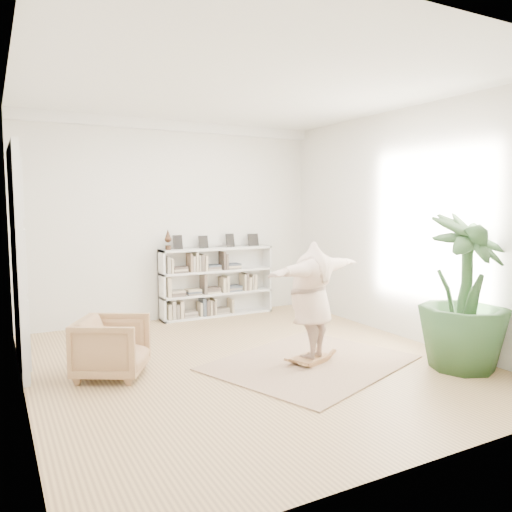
{
  "coord_description": "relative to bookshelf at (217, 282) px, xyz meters",
  "views": [
    {
      "loc": [
        -3.0,
        -5.78,
        2.12
      ],
      "look_at": [
        0.3,
        0.4,
        1.39
      ],
      "focal_mm": 35.0,
      "sensor_mm": 36.0,
      "label": 1
    }
  ],
  "objects": [
    {
      "name": "rug",
      "position": [
        -0.05,
        -3.24,
        -0.63
      ],
      "size": [
        3.04,
        2.74,
        0.02
      ],
      "primitive_type": "cube",
      "rotation": [
        0.0,
        0.0,
        0.35
      ],
      "color": "tan",
      "rests_on": "floor"
    },
    {
      "name": "doors",
      "position": [
        -3.45,
        -1.52,
        0.76
      ],
      "size": [
        0.09,
        1.78,
        2.92
      ],
      "color": "white",
      "rests_on": "floor"
    },
    {
      "name": "houseplant",
      "position": [
        1.56,
        -4.32,
        0.36
      ],
      "size": [
        1.23,
        1.23,
        2.0
      ],
      "primitive_type": "imported",
      "rotation": [
        0.0,
        0.0,
        0.11
      ],
      "color": "#2C4F27",
      "rests_on": "floor"
    },
    {
      "name": "room_shell",
      "position": [
        -0.74,
        0.12,
        2.87
      ],
      "size": [
        6.0,
        6.0,
        6.0
      ],
      "color": "silver",
      "rests_on": "floor"
    },
    {
      "name": "person",
      "position": [
        -0.05,
        -3.24,
        0.27
      ],
      "size": [
        1.95,
        1.14,
        1.54
      ],
      "primitive_type": "imported",
      "rotation": [
        0.0,
        0.0,
        3.5
      ],
      "color": "beige",
      "rests_on": "rocker_board"
    },
    {
      "name": "armchair",
      "position": [
        -2.49,
        -2.49,
        -0.27
      ],
      "size": [
        1.09,
        1.09,
        0.74
      ],
      "primitive_type": "imported",
      "rotation": [
        0.0,
        0.0,
        1.06
      ],
      "color": "tan",
      "rests_on": "floor"
    },
    {
      "name": "bookshelf",
      "position": [
        0.0,
        0.0,
        0.0
      ],
      "size": [
        2.2,
        0.35,
        1.64
      ],
      "color": "silver",
      "rests_on": "floor"
    },
    {
      "name": "rocker_board",
      "position": [
        -0.05,
        -3.24,
        -0.56
      ],
      "size": [
        0.62,
        0.49,
        0.12
      ],
      "rotation": [
        0.0,
        0.0,
        0.35
      ],
      "color": "brown",
      "rests_on": "rug"
    },
    {
      "name": "floor",
      "position": [
        -0.74,
        -2.82,
        -0.64
      ],
      "size": [
        6.0,
        6.0,
        0.0
      ],
      "primitive_type": "plane",
      "color": "#91704B",
      "rests_on": "ground"
    }
  ]
}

